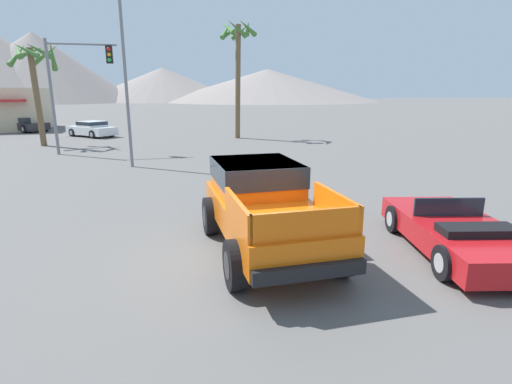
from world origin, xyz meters
name	(u,v)px	position (x,y,z in m)	size (l,w,h in m)	color
ground_plane	(245,249)	(0.00, 0.00, 0.00)	(320.00, 320.00, 0.00)	#5B5956
orange_pickup_truck	(263,201)	(0.44, 0.11, 1.05)	(2.39, 5.00, 1.84)	orange
red_convertible_car	(457,233)	(4.41, -1.21, 0.43)	(2.69, 4.47, 1.09)	#B21419
parked_car_dark	(27,124)	(-12.63, 29.97, 0.62)	(4.22, 4.45, 1.20)	#232328
parked_car_white	(92,129)	(-6.63, 24.51, 0.59)	(4.02, 4.11, 1.16)	white
traffic_light_main	(76,76)	(-5.80, 15.63, 4.17)	(3.58, 0.38, 6.01)	slate
street_lamp_post	(123,52)	(-2.98, 10.87, 5.02)	(0.90, 0.24, 8.45)	slate
palm_tree_tall	(35,68)	(-8.77, 19.71, 4.75)	(2.95, 2.92, 6.33)	brown
palm_tree_short	(238,51)	(3.97, 20.85, 6.05)	(2.67, 2.73, 8.11)	brown
distant_mountain_range	(86,73)	(-22.22, 126.53, 8.61)	(149.60, 75.55, 21.05)	gray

